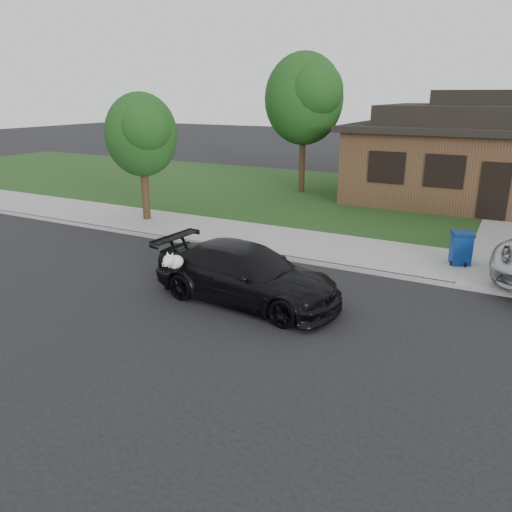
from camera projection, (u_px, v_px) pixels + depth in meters
The scene contains 9 objects.
ground at pixel (257, 309), 11.22m from camera, with size 120.00×120.00×0.00m, color black.
sidewalk at pixel (333, 249), 15.40m from camera, with size 60.00×3.00×0.12m, color gray.
curb at pixel (315, 263), 14.14m from camera, with size 60.00×0.12×0.12m, color gray.
lawn at pixel (395, 202), 22.10m from camera, with size 60.00×13.00×0.13m, color #193814.
sedan at pixel (246, 274), 11.50m from camera, with size 4.69×2.37×1.32m.
recycling_bin at pixel (461, 248), 13.72m from camera, with size 0.70×0.70×0.91m.
house at pixel (504, 155), 21.34m from camera, with size 12.60×8.60×4.65m.
tree_0 at pixel (306, 97), 22.58m from camera, with size 3.78×3.60×6.34m.
tree_2 at pixel (142, 134), 17.81m from camera, with size 2.73×2.60×4.59m.
Camera 1 is at (4.83, -9.10, 4.62)m, focal length 35.00 mm.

